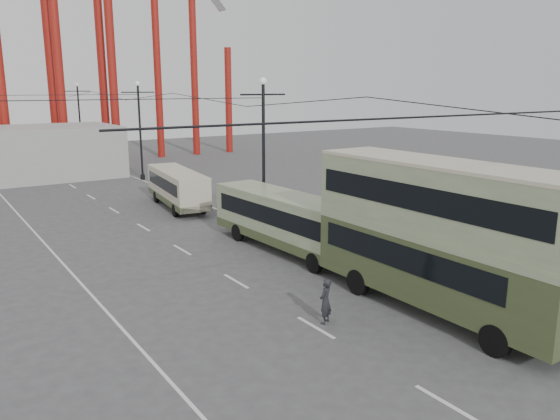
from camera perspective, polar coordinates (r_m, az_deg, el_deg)
ground at (r=18.76m, az=14.06°, el=-15.37°), size 160.00×160.00×0.00m
road_markings at (r=33.85m, az=-12.53°, el=-2.54°), size 12.52×120.00×0.01m
lamp_post_mid at (r=34.34m, az=-1.73°, el=5.92°), size 3.20×0.44×9.32m
lamp_post_far at (r=54.14m, az=-14.40°, el=7.99°), size 3.20×0.44×9.32m
lamp_post_distant at (r=75.18m, az=-20.19°, el=8.81°), size 3.20×0.44×9.32m
double_decker_bus at (r=21.84m, az=16.37°, el=-2.01°), size 2.85×11.17×6.00m
single_decker_green at (r=29.43m, az=0.76°, el=-1.02°), size 2.90×11.02×3.09m
single_decker_cream at (r=41.01m, az=-10.68°, el=2.40°), size 3.43×9.13×2.77m
pedestrian at (r=20.80m, az=4.77°, el=-9.47°), size 0.76×0.67×1.75m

